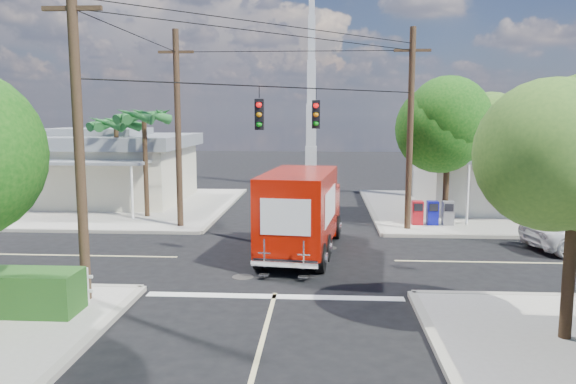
{
  "coord_description": "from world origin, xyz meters",
  "views": [
    {
      "loc": [
        1.4,
        -19.97,
        5.26
      ],
      "look_at": [
        0.0,
        2.0,
        2.2
      ],
      "focal_mm": 35.0,
      "sensor_mm": 36.0,
      "label": 1
    }
  ],
  "objects": [
    {
      "name": "sidewalk_ne",
      "position": [
        10.88,
        10.88,
        0.07
      ],
      "size": [
        14.12,
        14.12,
        0.14
      ],
      "color": "#ACA69B",
      "rests_on": "ground"
    },
    {
      "name": "tree_ne_back",
      "position": [
        9.81,
        8.96,
        4.19
      ],
      "size": [
        3.77,
        3.66,
        5.82
      ],
      "color": "#422D1C",
      "rests_on": "sidewalk_ne"
    },
    {
      "name": "building_ne",
      "position": [
        12.5,
        11.97,
        2.32
      ],
      "size": [
        11.8,
        10.2,
        4.5
      ],
      "color": "beige",
      "rests_on": "sidewalk_ne"
    },
    {
      "name": "road_markings",
      "position": [
        0.0,
        -1.47,
        0.01
      ],
      "size": [
        32.0,
        32.0,
        0.01
      ],
      "color": "beige",
      "rests_on": "ground"
    },
    {
      "name": "radio_tower",
      "position": [
        0.5,
        20.0,
        5.64
      ],
      "size": [
        0.8,
        0.8,
        17.0
      ],
      "color": "silver",
      "rests_on": "ground"
    },
    {
      "name": "utility_poles",
      "position": [
        -1.58,
        1.6,
        4.67
      ],
      "size": [
        12.0,
        10.68,
        9.0
      ],
      "color": "#473321",
      "rests_on": "ground"
    },
    {
      "name": "building_nw",
      "position": [
        -12.0,
        12.46,
        2.22
      ],
      "size": [
        10.8,
        10.2,
        4.3
      ],
      "color": "beige",
      "rests_on": "sidewalk_nw"
    },
    {
      "name": "palm_nw_back",
      "position": [
        -9.5,
        9.0,
        4.67
      ],
      "size": [
        3.01,
        3.08,
        5.19
      ],
      "color": "#422D1C",
      "rests_on": "sidewalk_nw"
    },
    {
      "name": "sidewalk_nw",
      "position": [
        -10.88,
        10.88,
        0.07
      ],
      "size": [
        14.12,
        14.12,
        0.14
      ],
      "color": "#ACA69B",
      "rests_on": "ground"
    },
    {
      "name": "vending_boxes",
      "position": [
        6.5,
        6.2,
        0.69
      ],
      "size": [
        1.9,
        0.5,
        1.1
      ],
      "color": "#AB121A",
      "rests_on": "sidewalk_ne"
    },
    {
      "name": "ground",
      "position": [
        0.0,
        0.0,
        0.0
      ],
      "size": [
        120.0,
        120.0,
        0.0
      ],
      "primitive_type": "plane",
      "color": "black",
      "rests_on": "ground"
    },
    {
      "name": "tree_ne_front",
      "position": [
        7.21,
        6.76,
        4.77
      ],
      "size": [
        4.21,
        4.14,
        6.66
      ],
      "color": "#422D1C",
      "rests_on": "sidewalk_ne"
    },
    {
      "name": "delivery_truck",
      "position": [
        0.59,
        0.89,
        1.62
      ],
      "size": [
        3.11,
        7.57,
        3.19
      ],
      "color": "black",
      "rests_on": "ground"
    },
    {
      "name": "palm_nw_front",
      "position": [
        -7.5,
        7.5,
        5.04
      ],
      "size": [
        3.01,
        3.08,
        5.59
      ],
      "color": "#422D1C",
      "rests_on": "sidewalk_nw"
    }
  ]
}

